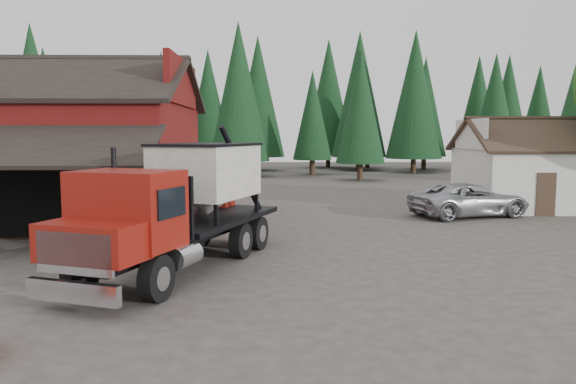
{
  "coord_description": "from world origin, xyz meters",
  "views": [
    {
      "loc": [
        -0.89,
        -15.2,
        3.76
      ],
      "look_at": [
        -0.45,
        3.67,
        1.8
      ],
      "focal_mm": 35.0,
      "sensor_mm": 36.0,
      "label": 1
    }
  ],
  "objects": [
    {
      "name": "ground",
      "position": [
        0.0,
        0.0,
        0.0
      ],
      "size": [
        120.0,
        120.0,
        0.0
      ],
      "primitive_type": "plane",
      "color": "#413933",
      "rests_on": "ground"
    },
    {
      "name": "red_barn",
      "position": [
        -11.0,
        9.9,
        2.69
      ],
      "size": [
        12.8,
        13.63,
        7.18
      ],
      "color": "#621013",
      "rests_on": "ground"
    },
    {
      "name": "farmhouse",
      "position": [
        13.0,
        13.0,
        1.67
      ],
      "size": [
        8.6,
        6.42,
        4.65
      ],
      "color": "silver",
      "rests_on": "ground"
    },
    {
      "name": "conifer_backdrop",
      "position": [
        0.0,
        42.0,
        0.0
      ],
      "size": [
        76.0,
        16.0,
        16.0
      ],
      "primitive_type": null,
      "color": "black",
      "rests_on": "ground"
    },
    {
      "name": "near_pine_b",
      "position": [
        6.0,
        30.0,
        5.89
      ],
      "size": [
        3.96,
        3.96,
        10.4
      ],
      "color": "#382619",
      "rests_on": "ground"
    },
    {
      "name": "near_pine_d",
      "position": [
        -4.0,
        34.0,
        7.39
      ],
      "size": [
        5.28,
        5.28,
        13.4
      ],
      "color": "#382619",
      "rests_on": "ground"
    },
    {
      "name": "feed_truck",
      "position": [
        -3.48,
        0.29,
        1.88
      ],
      "size": [
        5.31,
        9.2,
        4.03
      ],
      "rotation": [
        0.0,
        0.0,
        -0.35
      ],
      "color": "black",
      "rests_on": "ground"
    },
    {
      "name": "silver_car",
      "position": [
        8.0,
        10.0,
        0.76
      ],
      "size": [
        5.97,
        3.99,
        1.52
      ],
      "primitive_type": "imported",
      "rotation": [
        0.0,
        0.0,
        1.86
      ],
      "color": "#AAABB2",
      "rests_on": "ground"
    }
  ]
}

